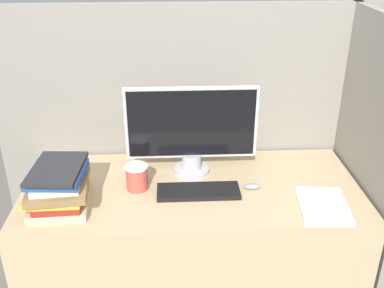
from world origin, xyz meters
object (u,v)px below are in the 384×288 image
at_px(keyboard, 198,191).
at_px(coffee_cup, 137,177).
at_px(mouse, 252,186).
at_px(book_stack, 59,187).
at_px(monitor, 192,131).

relative_size(keyboard, coffee_cup, 3.13).
distance_m(mouse, book_stack, 0.84).
relative_size(coffee_cup, book_stack, 0.37).
bearing_deg(mouse, coffee_cup, 176.99).
height_order(monitor, mouse, monitor).
bearing_deg(keyboard, coffee_cup, 168.67).
relative_size(mouse, book_stack, 0.24).
bearing_deg(book_stack, coffee_cup, 21.89).
bearing_deg(monitor, coffee_cup, -149.86).
distance_m(keyboard, book_stack, 0.59).
bearing_deg(mouse, book_stack, -173.19).
xyz_separation_m(monitor, coffee_cup, (-0.25, -0.14, -0.15)).
bearing_deg(keyboard, mouse, 6.37).
distance_m(monitor, keyboard, 0.28).
bearing_deg(mouse, monitor, 146.88).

